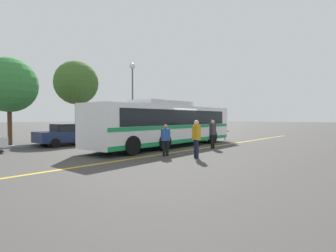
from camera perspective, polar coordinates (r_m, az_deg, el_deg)
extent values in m
plane|color=#423F3D|center=(17.47, 1.35, -4.45)|extent=(220.00, 220.00, 0.00)
cube|color=gold|center=(15.97, 5.90, -5.04)|extent=(31.97, 0.20, 0.01)
cube|color=#99999E|center=(22.36, -12.89, -2.93)|extent=(39.97, 0.36, 0.15)
cube|color=white|center=(17.25, 0.00, 0.42)|extent=(12.06, 3.00, 2.34)
cube|color=black|center=(17.24, 0.00, 1.88)|extent=(10.39, 2.97, 0.93)
cube|color=#198C4C|center=(17.25, 0.00, -0.07)|extent=(11.82, 3.03, 0.20)
cube|color=#198C4C|center=(17.30, 0.00, -3.05)|extent=(11.82, 3.02, 0.24)
cube|color=black|center=(22.21, 9.89, 0.88)|extent=(0.14, 2.18, 1.67)
cube|color=black|center=(22.21, 9.90, 3.34)|extent=(0.12, 1.74, 0.24)
cube|color=silver|center=(16.81, -1.30, 4.90)|extent=(4.27, 2.17, 0.31)
cube|color=black|center=(22.49, 10.23, -1.67)|extent=(0.12, 1.86, 0.04)
cube|color=black|center=(22.50, 10.22, -2.18)|extent=(0.12, 1.86, 0.04)
cylinder|color=black|center=(20.96, 3.93, -2.04)|extent=(1.01, 0.32, 1.00)
cylinder|color=black|center=(19.67, 9.59, -2.31)|extent=(1.01, 0.32, 1.00)
cylinder|color=black|center=(16.80, -7.05, -3.00)|extent=(1.01, 0.32, 1.00)
cylinder|color=black|center=(15.17, -0.83, -3.51)|extent=(1.01, 0.32, 1.00)
cylinder|color=black|center=(15.19, -13.96, -3.56)|extent=(1.01, 0.32, 1.00)
cylinder|color=black|center=(13.36, -7.84, -4.25)|extent=(1.01, 0.32, 1.00)
cube|color=navy|center=(19.29, -20.74, -2.04)|extent=(4.34, 1.72, 0.70)
cube|color=black|center=(19.22, -21.05, -0.29)|extent=(1.83, 1.50, 0.49)
cylinder|color=black|center=(20.66, -18.43, -2.74)|extent=(0.60, 0.20, 0.60)
cylinder|color=black|center=(19.28, -16.06, -3.04)|extent=(0.60, 0.20, 0.60)
cylinder|color=black|center=(19.49, -25.34, -3.09)|extent=(0.60, 0.20, 0.60)
cylinder|color=black|center=(18.01, -23.36, -3.45)|extent=(0.60, 0.20, 0.60)
cube|color=#4C3823|center=(23.04, -6.15, -1.45)|extent=(4.04, 2.13, 0.59)
cube|color=black|center=(23.09, -5.99, -0.14)|extent=(1.77, 1.72, 0.46)
cylinder|color=black|center=(21.60, -6.68, -2.46)|extent=(0.62, 0.25, 0.60)
cylinder|color=black|center=(22.81, -9.80, -2.25)|extent=(0.62, 0.25, 0.60)
cylinder|color=black|center=(23.40, -2.59, -2.12)|extent=(0.62, 0.25, 0.60)
cylinder|color=black|center=(24.53, -5.67, -1.95)|extent=(0.62, 0.25, 0.60)
cube|color=#4C3823|center=(26.79, 1.78, -0.84)|extent=(4.50, 2.23, 0.73)
cube|color=black|center=(26.69, 1.61, 0.48)|extent=(1.97, 1.79, 0.50)
cylinder|color=black|center=(28.39, 2.45, -1.43)|extent=(0.62, 0.25, 0.60)
cylinder|color=black|center=(27.18, 5.11, -1.58)|extent=(0.62, 0.25, 0.60)
cylinder|color=black|center=(26.53, -1.64, -1.65)|extent=(0.62, 0.25, 0.60)
cylinder|color=black|center=(25.23, 1.01, -1.83)|extent=(0.62, 0.25, 0.60)
cylinder|color=black|center=(13.07, -0.18, -4.89)|extent=(0.14, 0.14, 0.76)
cylinder|color=black|center=(13.02, -0.89, -4.92)|extent=(0.14, 0.14, 0.76)
cube|color=#264C99|center=(12.99, -0.54, -1.91)|extent=(0.47, 0.40, 0.60)
sphere|color=#9E704C|center=(12.97, -0.54, -0.13)|extent=(0.21, 0.21, 0.21)
cylinder|color=#191E38|center=(12.40, 6.39, -5.02)|extent=(0.14, 0.14, 0.87)
cylinder|color=#191E38|center=(12.54, 5.97, -4.94)|extent=(0.14, 0.14, 0.87)
cube|color=orange|center=(12.40, 6.19, -1.40)|extent=(0.36, 0.47, 0.69)
sphere|color=beige|center=(12.38, 6.20, 0.74)|extent=(0.24, 0.24, 0.24)
cylinder|color=black|center=(16.36, 9.54, -3.41)|extent=(0.14, 0.14, 0.85)
cylinder|color=black|center=(16.50, 9.87, -3.36)|extent=(0.14, 0.14, 0.85)
cube|color=#333338|center=(16.38, 9.72, -0.73)|extent=(0.43, 0.23, 0.67)
sphere|color=tan|center=(16.37, 9.73, 0.86)|extent=(0.23, 0.23, 0.23)
cylinder|color=#59595E|center=(22.78, 12.29, 0.42)|extent=(0.07, 0.07, 2.74)
cube|color=yellow|center=(22.78, 12.31, 3.04)|extent=(0.05, 0.40, 0.56)
cylinder|color=#59595E|center=(25.13, -7.73, 4.88)|extent=(0.14, 0.14, 6.51)
sphere|color=silver|center=(25.57, -7.76, 12.83)|extent=(0.56, 0.56, 0.56)
cylinder|color=#513823|center=(24.79, -19.27, 1.45)|extent=(0.28, 0.28, 3.58)
sphere|color=#3D6028|center=(24.99, -19.35, 8.89)|extent=(3.86, 3.86, 3.86)
cylinder|color=#513823|center=(20.92, -31.19, 0.10)|extent=(0.28, 0.28, 2.76)
sphere|color=#337A38|center=(21.04, -31.32, 7.67)|extent=(3.72, 3.72, 3.72)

